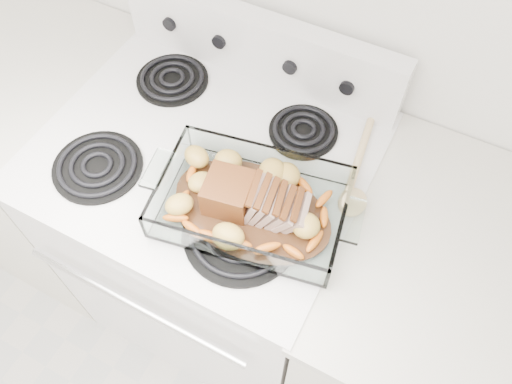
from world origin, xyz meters
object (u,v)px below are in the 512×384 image
at_px(counter_left, 53,163).
at_px(counter_right, 418,337).
at_px(pork_roast, 246,197).
at_px(electric_range, 216,238).
at_px(baking_dish, 252,206).

bearing_deg(counter_left, counter_right, 0.00).
bearing_deg(counter_left, pork_roast, -6.94).
bearing_deg(electric_range, pork_roast, -30.92).
xyz_separation_m(counter_right, baking_dish, (-0.48, -0.10, 0.50)).
height_order(electric_range, pork_roast, electric_range).
relative_size(baking_dish, pork_roast, 1.77).
bearing_deg(counter_left, baking_dish, -6.83).
xyz_separation_m(baking_dish, pork_roast, (-0.01, 0.00, 0.03)).
xyz_separation_m(electric_range, pork_roast, (0.17, -0.10, 0.51)).
relative_size(counter_right, pork_roast, 4.19).
xyz_separation_m(counter_left, counter_right, (1.33, 0.00, 0.00)).
distance_m(electric_range, counter_right, 0.67).
distance_m(counter_left, baking_dish, 0.99).
xyz_separation_m(electric_range, baking_dish, (0.19, -0.10, 0.48)).
height_order(counter_right, pork_roast, pork_roast).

